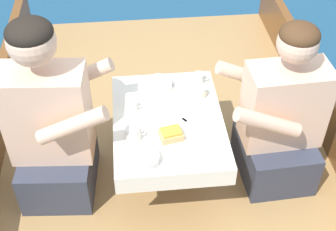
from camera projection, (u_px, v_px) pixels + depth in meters
name	position (u px, v px, depth m)	size (l,w,h in m)	color
ground_plane	(167.00, 197.00, 2.93)	(60.00, 60.00, 0.00)	navy
boat_deck	(167.00, 180.00, 2.82)	(2.01, 3.22, 0.33)	#A87F4C
gunwale_starboard	(335.00, 130.00, 2.68)	(0.06, 3.22, 0.31)	brown
cockpit_table	(168.00, 125.00, 2.40)	(0.56, 0.75, 0.41)	#B2B2B7
person_port	(52.00, 127.00, 2.30)	(0.55, 0.47, 1.03)	#333847
person_starboard	(280.00, 121.00, 2.41)	(0.54, 0.46, 0.94)	#333847
plate_sandwich	(171.00, 138.00, 2.25)	(0.21, 0.21, 0.01)	white
plate_bread	(167.00, 108.00, 2.42)	(0.20, 0.20, 0.01)	white
sandwich	(171.00, 134.00, 2.24)	(0.12, 0.11, 0.05)	tan
bowl_port_near	(159.00, 84.00, 2.54)	(0.14, 0.14, 0.04)	white
bowl_starboard_near	(144.00, 158.00, 2.13)	(0.14, 0.14, 0.04)	white
coffee_cup_port	(133.00, 133.00, 2.24)	(0.10, 0.07, 0.07)	white
coffee_cup_starboard	(132.00, 105.00, 2.40)	(0.09, 0.06, 0.06)	white
coffee_cup_center	(199.00, 78.00, 2.57)	(0.09, 0.06, 0.06)	white
tin_can	(200.00, 92.00, 2.48)	(0.07, 0.07, 0.05)	silver
utensil_fork_starboard	(191.00, 125.00, 2.33)	(0.12, 0.15, 0.00)	silver
utensil_spoon_center	(186.00, 77.00, 2.62)	(0.14, 0.12, 0.01)	silver
utensil_spoon_port	(210.00, 159.00, 2.15)	(0.14, 0.11, 0.01)	silver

